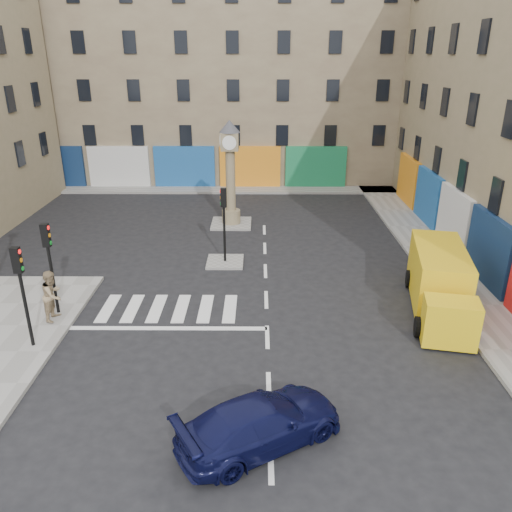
{
  "coord_description": "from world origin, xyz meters",
  "views": [
    {
      "loc": [
        -0.32,
        -14.89,
        9.74
      ],
      "look_at": [
        -0.44,
        4.03,
        2.0
      ],
      "focal_mm": 35.0,
      "sensor_mm": 36.0,
      "label": 1
    }
  ],
  "objects_px": {
    "traffic_light_left_far": "(49,255)",
    "traffic_light_island": "(224,213)",
    "clock_pillar": "(230,167)",
    "navy_sedan": "(261,422)",
    "traffic_light_left_near": "(21,282)",
    "yellow_van": "(440,282)",
    "pedestrian_tan": "(53,295)"
  },
  "relations": [
    {
      "from": "traffic_light_left_far",
      "to": "pedestrian_tan",
      "type": "bearing_deg",
      "value": -77.82
    },
    {
      "from": "clock_pillar",
      "to": "pedestrian_tan",
      "type": "relative_size",
      "value": 3.06
    },
    {
      "from": "traffic_light_island",
      "to": "pedestrian_tan",
      "type": "relative_size",
      "value": 1.86
    },
    {
      "from": "traffic_light_left_near",
      "to": "traffic_light_left_far",
      "type": "relative_size",
      "value": 1.0
    },
    {
      "from": "traffic_light_left_near",
      "to": "traffic_light_island",
      "type": "xyz_separation_m",
      "value": [
        6.3,
        7.8,
        -0.03
      ]
    },
    {
      "from": "traffic_light_left_far",
      "to": "yellow_van",
      "type": "height_order",
      "value": "traffic_light_left_far"
    },
    {
      "from": "navy_sedan",
      "to": "pedestrian_tan",
      "type": "height_order",
      "value": "pedestrian_tan"
    },
    {
      "from": "traffic_light_left_near",
      "to": "traffic_light_left_far",
      "type": "distance_m",
      "value": 2.4
    },
    {
      "from": "navy_sedan",
      "to": "yellow_van",
      "type": "height_order",
      "value": "yellow_van"
    },
    {
      "from": "traffic_light_left_far",
      "to": "traffic_light_island",
      "type": "xyz_separation_m",
      "value": [
        6.3,
        5.4,
        -0.03
      ]
    },
    {
      "from": "navy_sedan",
      "to": "pedestrian_tan",
      "type": "relative_size",
      "value": 2.31
    },
    {
      "from": "traffic_light_island",
      "to": "traffic_light_left_near",
      "type": "bearing_deg",
      "value": -128.93
    },
    {
      "from": "traffic_light_island",
      "to": "pedestrian_tan",
      "type": "xyz_separation_m",
      "value": [
        -6.2,
        -5.88,
        -1.44
      ]
    },
    {
      "from": "traffic_light_left_near",
      "to": "yellow_van",
      "type": "relative_size",
      "value": 0.55
    },
    {
      "from": "traffic_light_left_far",
      "to": "clock_pillar",
      "type": "distance_m",
      "value": 13.05
    },
    {
      "from": "traffic_light_island",
      "to": "yellow_van",
      "type": "xyz_separation_m",
      "value": [
        8.99,
        -4.65,
        -1.43
      ]
    },
    {
      "from": "navy_sedan",
      "to": "traffic_light_left_near",
      "type": "bearing_deg",
      "value": 29.65
    },
    {
      "from": "traffic_light_left_far",
      "to": "traffic_light_left_near",
      "type": "bearing_deg",
      "value": -90.0
    },
    {
      "from": "clock_pillar",
      "to": "navy_sedan",
      "type": "bearing_deg",
      "value": -84.58
    },
    {
      "from": "traffic_light_island",
      "to": "traffic_light_left_far",
      "type": "bearing_deg",
      "value": -139.4
    },
    {
      "from": "traffic_light_island",
      "to": "navy_sedan",
      "type": "bearing_deg",
      "value": -81.98
    },
    {
      "from": "navy_sedan",
      "to": "yellow_van",
      "type": "xyz_separation_m",
      "value": [
        7.25,
        7.7,
        0.49
      ]
    },
    {
      "from": "traffic_light_island",
      "to": "pedestrian_tan",
      "type": "bearing_deg",
      "value": -136.49
    },
    {
      "from": "clock_pillar",
      "to": "traffic_light_left_far",
      "type": "bearing_deg",
      "value": -118.94
    },
    {
      "from": "traffic_light_left_far",
      "to": "clock_pillar",
      "type": "xyz_separation_m",
      "value": [
        6.3,
        11.4,
        0.93
      ]
    },
    {
      "from": "traffic_light_island",
      "to": "navy_sedan",
      "type": "distance_m",
      "value": 12.62
    },
    {
      "from": "traffic_light_island",
      "to": "yellow_van",
      "type": "bearing_deg",
      "value": -27.36
    },
    {
      "from": "traffic_light_left_near",
      "to": "traffic_light_left_far",
      "type": "bearing_deg",
      "value": 90.0
    },
    {
      "from": "traffic_light_left_far",
      "to": "pedestrian_tan",
      "type": "distance_m",
      "value": 1.55
    },
    {
      "from": "traffic_light_left_near",
      "to": "traffic_light_island",
      "type": "bearing_deg",
      "value": 51.07
    },
    {
      "from": "traffic_light_left_near",
      "to": "pedestrian_tan",
      "type": "relative_size",
      "value": 1.86
    },
    {
      "from": "traffic_light_left_far",
      "to": "traffic_light_island",
      "type": "distance_m",
      "value": 8.3
    }
  ]
}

